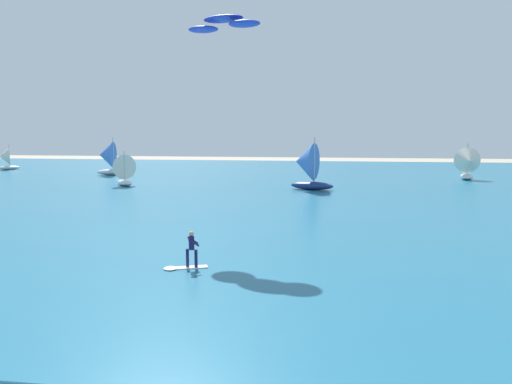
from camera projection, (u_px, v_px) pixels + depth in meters
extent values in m
cube|color=#236B89|center=(307.00, 185.00, 55.43)|extent=(160.00, 90.00, 0.10)
cube|color=white|center=(192.00, 267.00, 21.92)|extent=(1.47, 0.90, 0.05)
cylinder|color=#19194C|center=(187.00, 258.00, 21.95)|extent=(0.14, 0.14, 0.80)
cylinder|color=#19194C|center=(196.00, 258.00, 21.79)|extent=(0.14, 0.14, 0.80)
cube|color=#19194C|center=(191.00, 243.00, 21.78)|extent=(0.33, 0.41, 0.60)
sphere|color=tan|center=(191.00, 234.00, 21.73)|extent=(0.22, 0.22, 0.22)
cylinder|color=#19194C|center=(193.00, 240.00, 22.00)|extent=(0.50, 0.26, 0.39)
cylinder|color=#19194C|center=(194.00, 243.00, 21.58)|extent=(0.50, 0.26, 0.39)
ellipsoid|color=white|center=(170.00, 268.00, 21.72)|extent=(0.81, 0.87, 0.08)
ellipsoid|color=#1E33B2|center=(223.00, 19.00, 29.21)|extent=(3.10, 2.56, 0.31)
ellipsoid|color=#1E33B2|center=(203.00, 29.00, 30.07)|extent=(2.45, 2.27, 0.31)
ellipsoid|color=#1E33B2|center=(244.00, 24.00, 28.46)|extent=(2.45, 2.27, 0.31)
ellipsoid|color=silver|center=(125.00, 183.00, 54.82)|extent=(3.11, 3.11, 0.61)
cylinder|color=silver|center=(124.00, 166.00, 54.46)|extent=(0.10, 0.10, 3.28)
cone|color=silver|center=(122.00, 167.00, 55.05)|extent=(2.96, 2.96, 2.75)
ellipsoid|color=navy|center=(312.00, 186.00, 50.96)|extent=(4.83, 2.79, 0.86)
cylinder|color=silver|center=(314.00, 160.00, 50.53)|extent=(0.14, 0.14, 4.57)
cone|color=#3F72CC|center=(305.00, 162.00, 50.97)|extent=(2.99, 4.25, 3.84)
ellipsoid|color=silver|center=(113.00, 172.00, 68.03)|extent=(4.54, 2.20, 0.82)
cylinder|color=silver|center=(113.00, 153.00, 67.71)|extent=(0.14, 0.14, 4.36)
cone|color=#3F72CC|center=(106.00, 155.00, 67.72)|extent=(2.48, 3.92, 3.66)
ellipsoid|color=white|center=(9.00, 168.00, 77.52)|extent=(3.31, 2.88, 0.62)
cylinder|color=silver|center=(9.00, 155.00, 77.35)|extent=(0.10, 0.10, 3.29)
cone|color=silver|center=(4.00, 156.00, 77.03)|extent=(2.81, 3.07, 2.76)
ellipsoid|color=silver|center=(467.00, 177.00, 61.84)|extent=(1.57, 3.88, 0.71)
cylinder|color=silver|center=(467.00, 159.00, 61.73)|extent=(0.12, 0.12, 3.80)
cone|color=silver|center=(469.00, 161.00, 60.95)|extent=(3.30, 1.88, 3.20)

